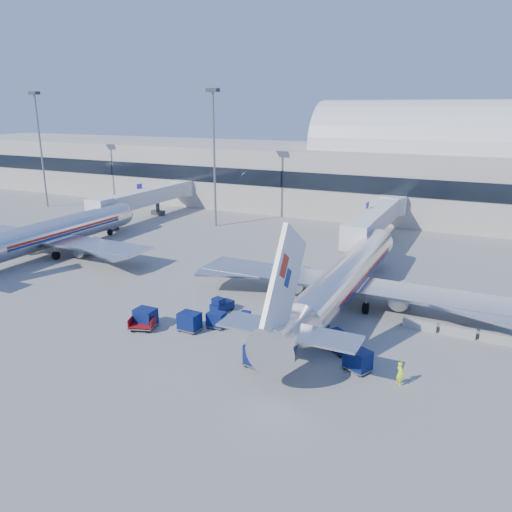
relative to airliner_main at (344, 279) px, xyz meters
The scene contains 21 objects.
ground 11.35m from the airliner_main, 155.75° to the right, with size 260.00×260.00×0.00m, color gray.
terminal 56.80m from the airliner_main, 114.64° to the left, with size 170.00×28.15×21.00m.
airliner_main is the anchor object (origin of this frame).
airliner_mid 42.00m from the airliner_main, behind, with size 32.00×37.26×12.07m.
jetbridge_near 26.43m from the airliner_main, 95.22° to the left, with size 4.40×27.50×6.25m.
jetbridge_mid 51.62m from the airliner_main, 149.36° to the left, with size 4.40×27.50×6.25m.
mast_far_west 75.44m from the airliner_main, 159.99° to the left, with size 2.00×1.20×22.60m.
mast_west 41.12m from the airliner_main, 139.64° to the left, with size 2.00×1.20×22.60m.
barrier_near 8.74m from the airliner_main, 17.39° to the right, with size 3.00×0.55×0.90m, color #9E9E96.
barrier_mid 11.84m from the airliner_main, 12.50° to the right, with size 3.00×0.55×0.90m, color #9E9E96.
barrier_far 15.02m from the airliner_main, ahead, with size 3.00×0.55×0.90m, color #9E9E96.
tug_lead 11.21m from the airliner_main, 125.69° to the right, with size 2.33×1.35×1.45m.
tug_right 10.37m from the airliner_main, 75.84° to the right, with size 2.85×2.59×1.69m.
tug_left 12.76m from the airliner_main, 146.86° to the right, with size 1.76×2.64×1.58m.
cart_train_a 13.91m from the airliner_main, 131.46° to the right, with size 1.73×1.35×1.48m.
cart_train_b 16.36m from the airliner_main, 132.38° to the right, with size 2.05×1.60×1.75m.
cart_train_c 20.05m from the airliner_main, 139.25° to the right, with size 2.02×1.55×1.77m.
cart_solo_near 15.51m from the airliner_main, 98.93° to the right, with size 2.36×1.93×1.89m.
cart_solo_far 13.46m from the airliner_main, 68.89° to the right, with size 2.43×2.21×1.75m.
cart_open_red 20.48m from the airliner_main, 137.28° to the right, with size 2.59×2.20×0.59m.
ramp_worker 15.55m from the airliner_main, 58.26° to the right, with size 0.68×0.45×1.86m, color #B7E418.
Camera 1 is at (22.76, -42.59, 19.73)m, focal length 35.00 mm.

